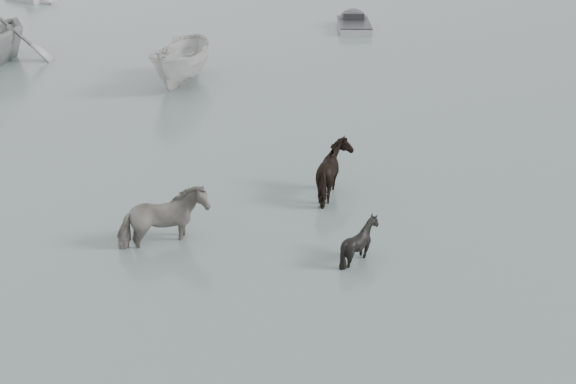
{
  "coord_description": "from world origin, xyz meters",
  "views": [
    {
      "loc": [
        -8.02,
        -12.28,
        7.88
      ],
      "look_at": [
        -0.54,
        0.94,
        1.0
      ],
      "focal_mm": 45.0,
      "sensor_mm": 36.0,
      "label": 1
    }
  ],
  "objects": [
    {
      "name": "pony_dark",
      "position": [
        1.55,
        2.07,
        0.79
      ],
      "size": [
        1.72,
        1.88,
        1.58
      ],
      "primitive_type": "imported",
      "rotation": [
        0.0,
        0.0,
        1.3
      ],
      "color": "black",
      "rests_on": "ground"
    },
    {
      "name": "pony_pinto",
      "position": [
        -3.33,
        1.74,
        0.85
      ],
      "size": [
        2.08,
        1.06,
        1.71
      ],
      "primitive_type": "imported",
      "rotation": [
        0.0,
        0.0,
        1.5
      ],
      "color": "black",
      "rests_on": "ground"
    },
    {
      "name": "ground",
      "position": [
        0.0,
        0.0,
        0.0
      ],
      "size": [
        140.0,
        140.0,
        0.0
      ],
      "primitive_type": "plane",
      "color": "#4C5B57",
      "rests_on": "ground"
    },
    {
      "name": "boat_small",
      "position": [
        2.07,
        14.0,
        0.9
      ],
      "size": [
        4.33,
        4.71,
        1.8
      ],
      "primitive_type": "imported",
      "rotation": [
        0.0,
        0.0,
        -0.69
      ],
      "color": "#B2B1AD",
      "rests_on": "ground"
    },
    {
      "name": "pony_black",
      "position": [
        0.16,
        -1.0,
        0.57
      ],
      "size": [
        1.32,
        1.26,
        1.15
      ],
      "primitive_type": "imported",
      "rotation": [
        0.0,
        0.0,
        1.17
      ],
      "color": "black",
      "rests_on": "ground"
    },
    {
      "name": "skiff_port",
      "position": [
        13.86,
        19.3,
        0.38
      ],
      "size": [
        3.91,
        5.14,
        0.75
      ],
      "primitive_type": null,
      "rotation": [
        0.0,
        0.0,
        1.04
      ],
      "color": "#989B98",
      "rests_on": "ground"
    }
  ]
}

